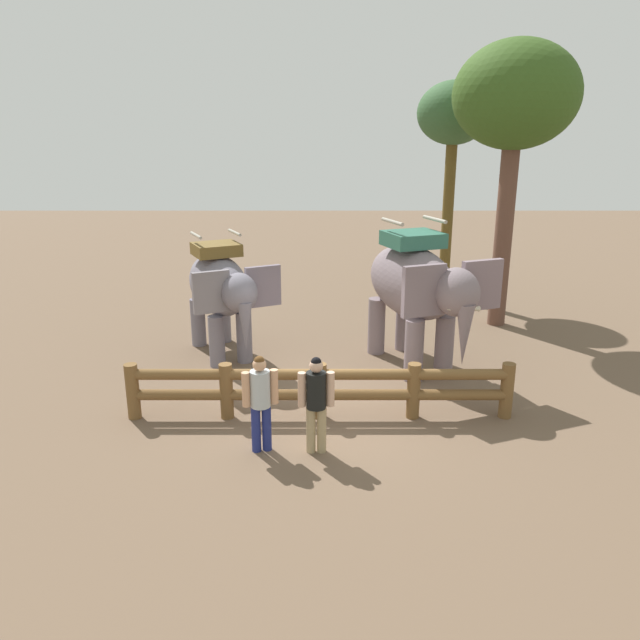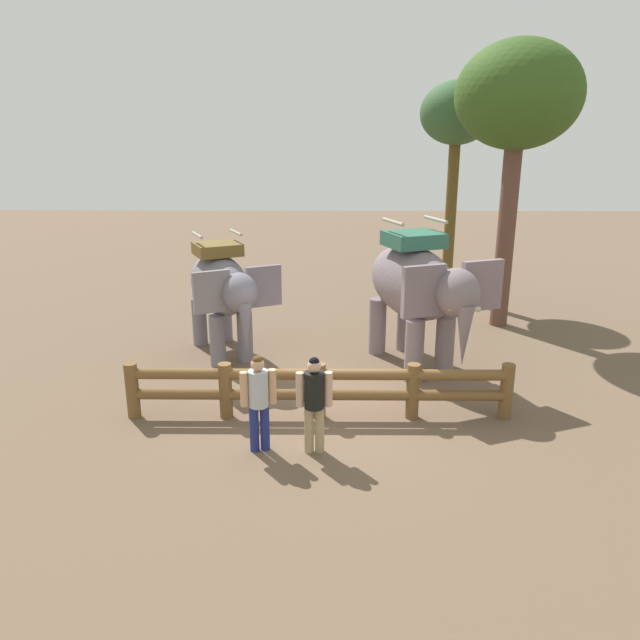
{
  "view_description": "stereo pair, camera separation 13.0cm",
  "coord_description": "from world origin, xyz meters",
  "px_view_note": "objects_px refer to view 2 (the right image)",
  "views": [
    {
      "loc": [
        0.0,
        -10.49,
        5.08
      ],
      "look_at": [
        0.0,
        1.38,
        1.4
      ],
      "focal_mm": 34.6,
      "sensor_mm": 36.0,
      "label": 1
    },
    {
      "loc": [
        0.13,
        -10.49,
        5.08
      ],
      "look_at": [
        0.0,
        1.38,
        1.4
      ],
      "focal_mm": 34.6,
      "sensor_mm": 36.0,
      "label": 2
    }
  ],
  "objects_px": {
    "tourist_woman_in_black": "(259,397)",
    "elephant_center": "(417,287)",
    "tourist_man_in_blue": "(314,398)",
    "elephant_near_left": "(222,289)",
    "tree_far_left": "(456,120)",
    "tree_back_center": "(518,101)",
    "log_fence": "(319,387)"
  },
  "relations": [
    {
      "from": "tourist_woman_in_black",
      "to": "elephant_center",
      "type": "bearing_deg",
      "value": 50.84
    },
    {
      "from": "elephant_center",
      "to": "tourist_man_in_blue",
      "type": "relative_size",
      "value": 2.35
    },
    {
      "from": "elephant_near_left",
      "to": "tourist_man_in_blue",
      "type": "xyz_separation_m",
      "value": [
        2.19,
        -4.5,
        -0.65
      ]
    },
    {
      "from": "elephant_near_left",
      "to": "tourist_man_in_blue",
      "type": "distance_m",
      "value": 5.05
    },
    {
      "from": "elephant_center",
      "to": "tourist_man_in_blue",
      "type": "distance_m",
      "value": 4.43
    },
    {
      "from": "tree_far_left",
      "to": "tree_back_center",
      "type": "distance_m",
      "value": 3.14
    },
    {
      "from": "elephant_near_left",
      "to": "tree_back_center",
      "type": "relative_size",
      "value": 0.47
    },
    {
      "from": "elephant_near_left",
      "to": "elephant_center",
      "type": "bearing_deg",
      "value": -9.54
    },
    {
      "from": "tree_far_left",
      "to": "tree_back_center",
      "type": "xyz_separation_m",
      "value": [
        0.88,
        -2.98,
        0.4
      ]
    },
    {
      "from": "log_fence",
      "to": "elephant_near_left",
      "type": "xyz_separation_m",
      "value": [
        -2.25,
        3.23,
        1.01
      ]
    },
    {
      "from": "elephant_center",
      "to": "tree_back_center",
      "type": "xyz_separation_m",
      "value": [
        2.73,
        3.21,
        3.91
      ]
    },
    {
      "from": "elephant_near_left",
      "to": "tourist_woman_in_black",
      "type": "bearing_deg",
      "value": -73.86
    },
    {
      "from": "tourist_woman_in_black",
      "to": "tree_back_center",
      "type": "height_order",
      "value": "tree_back_center"
    },
    {
      "from": "elephant_center",
      "to": "tourist_woman_in_black",
      "type": "bearing_deg",
      "value": -129.16
    },
    {
      "from": "elephant_near_left",
      "to": "tree_far_left",
      "type": "relative_size",
      "value": 0.52
    },
    {
      "from": "tree_far_left",
      "to": "tree_back_center",
      "type": "bearing_deg",
      "value": -73.6
    },
    {
      "from": "log_fence",
      "to": "tourist_woman_in_black",
      "type": "bearing_deg",
      "value": -128.19
    },
    {
      "from": "log_fence",
      "to": "elephant_center",
      "type": "height_order",
      "value": "elephant_center"
    },
    {
      "from": "tourist_woman_in_black",
      "to": "tree_back_center",
      "type": "xyz_separation_m",
      "value": [
        5.76,
        6.93,
        4.79
      ]
    },
    {
      "from": "elephant_center",
      "to": "tourist_woman_in_black",
      "type": "height_order",
      "value": "elephant_center"
    },
    {
      "from": "elephant_center",
      "to": "tree_far_left",
      "type": "xyz_separation_m",
      "value": [
        1.85,
        6.19,
        3.51
      ]
    },
    {
      "from": "elephant_near_left",
      "to": "elephant_center",
      "type": "relative_size",
      "value": 0.87
    },
    {
      "from": "log_fence",
      "to": "tourist_man_in_blue",
      "type": "distance_m",
      "value": 1.32
    },
    {
      "from": "log_fence",
      "to": "tree_back_center",
      "type": "distance_m",
      "value": 9.06
    },
    {
      "from": "tree_far_left",
      "to": "tree_back_center",
      "type": "height_order",
      "value": "tree_back_center"
    },
    {
      "from": "elephant_center",
      "to": "tourist_man_in_blue",
      "type": "xyz_separation_m",
      "value": [
        -2.14,
        -3.78,
        -0.88
      ]
    },
    {
      "from": "tourist_woman_in_black",
      "to": "tourist_man_in_blue",
      "type": "height_order",
      "value": "tourist_woman_in_black"
    },
    {
      "from": "log_fence",
      "to": "tree_back_center",
      "type": "bearing_deg",
      "value": 49.96
    },
    {
      "from": "tourist_woman_in_black",
      "to": "log_fence",
      "type": "bearing_deg",
      "value": 51.81
    },
    {
      "from": "elephant_near_left",
      "to": "tourist_woman_in_black",
      "type": "height_order",
      "value": "elephant_near_left"
    },
    {
      "from": "elephant_center",
      "to": "tree_back_center",
      "type": "relative_size",
      "value": 0.54
    },
    {
      "from": "tree_far_left",
      "to": "tourist_man_in_blue",
      "type": "bearing_deg",
      "value": -111.79
    }
  ]
}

